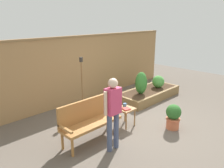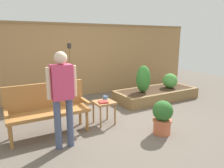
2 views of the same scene
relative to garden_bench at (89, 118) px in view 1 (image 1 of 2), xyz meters
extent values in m
plane|color=#60564C|center=(1.43, -0.42, -0.54)|extent=(14.00, 14.00, 0.00)
cube|color=#A37A4C|center=(1.43, 2.18, 0.51)|extent=(8.40, 0.10, 2.10)
cube|color=olive|center=(1.43, 2.18, 1.59)|extent=(8.40, 0.14, 0.06)
cylinder|color=#A87038|center=(0.66, 0.08, -0.34)|extent=(0.06, 0.06, 0.40)
cylinder|color=#A87038|center=(0.66, -0.28, -0.34)|extent=(0.06, 0.06, 0.40)
cylinder|color=#A87038|center=(-0.66, 0.08, -0.34)|extent=(0.06, 0.06, 0.40)
cylinder|color=#A87038|center=(-0.66, -0.28, -0.34)|extent=(0.06, 0.06, 0.40)
cube|color=#A87038|center=(0.00, -0.10, -0.11)|extent=(1.44, 0.48, 0.06)
cube|color=#A87038|center=(0.00, 0.11, 0.16)|extent=(1.44, 0.06, 0.48)
cube|color=#A87038|center=(-0.69, -0.10, 0.02)|extent=(0.06, 0.48, 0.04)
cube|color=#A87038|center=(0.69, -0.10, 0.02)|extent=(0.06, 0.48, 0.04)
cylinder|color=#9E7042|center=(1.27, 0.04, -0.32)|extent=(0.04, 0.04, 0.44)
cylinder|color=#9E7042|center=(1.27, -0.29, -0.32)|extent=(0.04, 0.04, 0.44)
cylinder|color=#9E7042|center=(0.94, 0.04, -0.32)|extent=(0.04, 0.04, 0.44)
cylinder|color=#9E7042|center=(0.94, -0.29, -0.32)|extent=(0.04, 0.04, 0.44)
cube|color=#9E7042|center=(1.10, -0.13, -0.08)|extent=(0.40, 0.40, 0.04)
cylinder|color=teal|center=(1.19, -0.02, -0.03)|extent=(0.09, 0.09, 0.08)
torus|color=teal|center=(1.24, -0.02, -0.03)|extent=(0.06, 0.01, 0.06)
cube|color=#B2332D|center=(1.06, -0.19, -0.05)|extent=(0.21, 0.21, 0.03)
cylinder|color=#C66642|center=(1.82, -1.07, -0.42)|extent=(0.32, 0.32, 0.25)
cylinder|color=#C66642|center=(1.82, -1.07, -0.28)|extent=(0.35, 0.35, 0.04)
sphere|color=#2D6628|center=(1.82, -1.07, -0.10)|extent=(0.38, 0.38, 0.38)
cube|color=olive|center=(3.22, 0.22, -0.39)|extent=(2.40, 0.09, 0.30)
cube|color=olive|center=(3.22, 1.13, -0.39)|extent=(2.40, 0.09, 0.30)
cube|color=olive|center=(2.06, 0.68, -0.39)|extent=(0.09, 0.82, 0.30)
cube|color=olive|center=(4.37, 0.68, -0.39)|extent=(0.09, 0.82, 0.30)
cube|color=#422D1E|center=(3.22, 0.68, -0.39)|extent=(2.22, 0.82, 0.30)
cylinder|color=brown|center=(2.69, 0.62, -0.21)|extent=(0.04, 0.04, 0.06)
ellipsoid|color=#33752D|center=(2.69, 0.62, 0.12)|extent=(0.38, 0.38, 0.73)
cylinder|color=brown|center=(3.68, 0.62, -0.21)|extent=(0.04, 0.04, 0.06)
sphere|color=#4C9942|center=(3.68, 0.62, -0.03)|extent=(0.43, 0.43, 0.43)
cylinder|color=brown|center=(0.96, 1.46, 0.20)|extent=(0.03, 0.03, 1.48)
cylinder|color=#332D28|center=(0.96, 1.46, 1.00)|extent=(0.10, 0.10, 0.13)
cylinder|color=#475170|center=(0.20, -0.66, -0.13)|extent=(0.11, 0.11, 0.82)
cylinder|color=#475170|center=(0.00, -0.66, -0.13)|extent=(0.11, 0.11, 0.82)
cube|color=#D13D66|center=(0.10, -0.66, 0.55)|extent=(0.32, 0.20, 0.54)
cylinder|color=beige|center=(0.30, -0.66, 0.55)|extent=(0.07, 0.07, 0.49)
cylinder|color=beige|center=(-0.10, -0.66, 0.55)|extent=(0.07, 0.07, 0.49)
sphere|color=beige|center=(0.10, -0.66, 0.92)|extent=(0.20, 0.20, 0.20)
camera|label=1|loc=(-2.87, -3.59, 2.14)|focal=35.87mm
camera|label=2|loc=(-0.80, -3.77, 1.22)|focal=33.75mm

